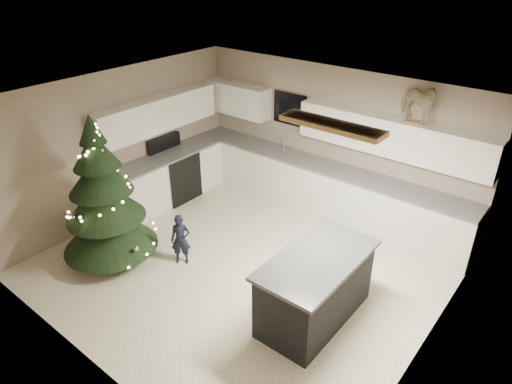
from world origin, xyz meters
TOP-DOWN VIEW (x-y plane):
  - ground_plane at (0.00, 0.00)m, footprint 5.50×5.50m
  - room_shell at (0.02, 0.00)m, footprint 5.52×5.02m
  - cabinetry at (-0.91, 1.65)m, footprint 5.50×3.20m
  - island at (1.44, -0.22)m, footprint 0.90×1.70m
  - bar_stool at (0.89, 0.28)m, footprint 0.34×0.34m
  - christmas_tree at (-1.74, -1.09)m, footprint 1.47×1.42m
  - toddler at (-0.80, -0.49)m, footprint 0.36×0.34m
  - rocking_horse at (1.46, 2.33)m, footprint 0.77×0.55m

SIDE VIEW (x-z plane):
  - ground_plane at x=0.00m, z-range 0.00..0.00m
  - toddler at x=-0.80m, z-range 0.00..0.82m
  - island at x=1.44m, z-range 0.00..0.95m
  - bar_stool at x=0.89m, z-range 0.16..0.81m
  - cabinetry at x=-0.91m, z-range -0.24..1.76m
  - christmas_tree at x=-1.74m, z-range -0.21..2.15m
  - room_shell at x=0.02m, z-range 0.44..3.05m
  - rocking_horse at x=1.46m, z-range 2.01..2.63m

